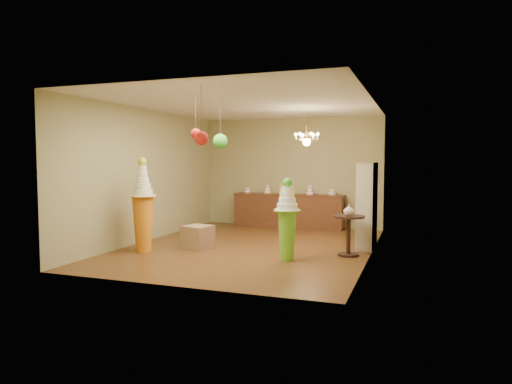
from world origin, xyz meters
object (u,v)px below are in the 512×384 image
(sideboard, at_px, (288,210))
(round_table, at_px, (349,230))
(pedestal_green, at_px, (287,225))
(pedestal_orange, at_px, (143,216))

(sideboard, bearing_deg, round_table, -56.63)
(pedestal_green, xyz_separation_m, sideboard, (-1.09, 3.99, -0.18))
(pedestal_orange, xyz_separation_m, round_table, (3.94, 1.02, -0.23))
(sideboard, bearing_deg, pedestal_orange, -113.68)
(sideboard, bearing_deg, pedestal_green, -74.67)
(round_table, bearing_deg, pedestal_orange, -165.56)
(sideboard, xyz_separation_m, round_table, (2.10, -3.19, 0.03))
(pedestal_orange, distance_m, round_table, 4.08)
(pedestal_green, height_order, round_table, pedestal_green)
(pedestal_orange, relative_size, sideboard, 0.63)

